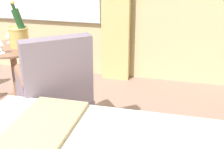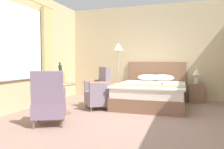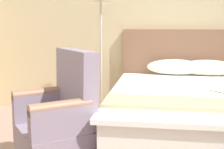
% 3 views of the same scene
% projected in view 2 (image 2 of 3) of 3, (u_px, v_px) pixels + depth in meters
% --- Properties ---
extents(ground_plane, '(7.33, 7.33, 0.00)m').
position_uv_depth(ground_plane, '(128.00, 122.00, 4.18)').
color(ground_plane, gray).
extents(wall_headboard_side, '(5.40, 0.12, 2.93)m').
position_uv_depth(wall_headboard_side, '(151.00, 52.00, 6.93)').
color(wall_headboard_side, '#CCB88F').
rests_on(wall_headboard_side, ground).
extents(wall_window_side, '(0.27, 5.95, 2.93)m').
position_uv_depth(wall_window_side, '(13.00, 48.00, 4.93)').
color(wall_window_side, '#CEBA8A').
rests_on(wall_window_side, ground).
extents(bed, '(1.76, 2.26, 1.15)m').
position_uv_depth(bed, '(151.00, 93.00, 5.83)').
color(bed, '#845C46').
rests_on(bed, ground).
extents(nightstand, '(0.43, 0.37, 0.55)m').
position_uv_depth(nightstand, '(196.00, 93.00, 6.19)').
color(nightstand, '#845C46').
rests_on(nightstand, ground).
extents(bedside_lamp, '(0.23, 0.23, 0.41)m').
position_uv_depth(bedside_lamp, '(197.00, 74.00, 6.16)').
color(bedside_lamp, '#B8B6AF').
rests_on(bedside_lamp, nightstand).
extents(floor_lamp_brass, '(0.30, 0.30, 1.74)m').
position_uv_depth(floor_lamp_brass, '(118.00, 53.00, 6.70)').
color(floor_lamp_brass, '#B7ABA3').
rests_on(floor_lamp_brass, ground).
extents(side_table_round, '(0.68, 0.68, 0.67)m').
position_uv_depth(side_table_round, '(60.00, 96.00, 4.81)').
color(side_table_round, '#845C46').
rests_on(side_table_round, ground).
extents(champagne_bucket, '(0.22, 0.22, 0.49)m').
position_uv_depth(champagne_bucket, '(60.00, 77.00, 4.87)').
color(champagne_bucket, tan).
rests_on(champagne_bucket, side_table_round).
extents(wine_glass_near_bucket, '(0.07, 0.07, 0.14)m').
position_uv_depth(wine_glass_near_bucket, '(52.00, 80.00, 4.72)').
color(wine_glass_near_bucket, white).
rests_on(wine_glass_near_bucket, side_table_round).
extents(wine_glass_near_edge, '(0.07, 0.07, 0.14)m').
position_uv_depth(wine_glass_near_edge, '(69.00, 79.00, 4.74)').
color(wine_glass_near_edge, white).
rests_on(wine_glass_near_edge, side_table_round).
extents(snack_plate, '(0.15, 0.15, 0.04)m').
position_uv_depth(snack_plate, '(64.00, 84.00, 4.65)').
color(snack_plate, white).
rests_on(snack_plate, side_table_round).
extents(armchair_by_window, '(0.76, 0.77, 1.02)m').
position_uv_depth(armchair_by_window, '(98.00, 91.00, 5.34)').
color(armchair_by_window, '#845C46').
rests_on(armchair_by_window, ground).
extents(armchair_facing_bed, '(0.75, 0.76, 0.99)m').
position_uv_depth(armchair_facing_bed, '(49.00, 101.00, 3.92)').
color(armchair_facing_bed, '#845C46').
rests_on(armchair_facing_bed, ground).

